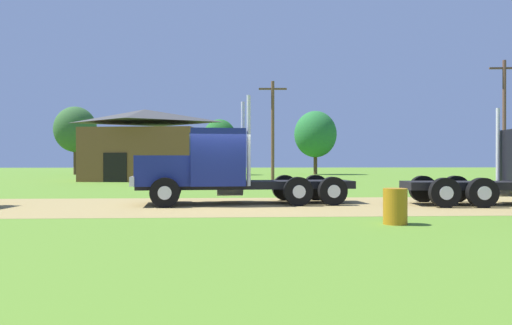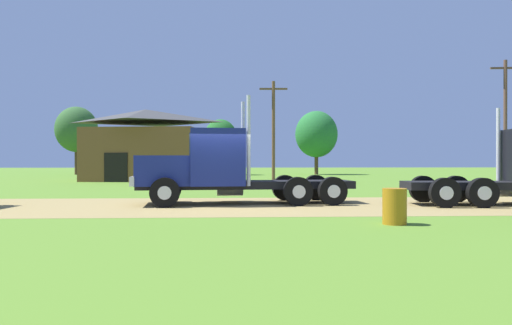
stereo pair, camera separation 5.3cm
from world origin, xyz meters
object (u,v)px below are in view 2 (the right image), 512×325
(utility_pole_near, at_px, (273,128))
(utility_pole_far, at_px, (505,118))
(steel_barrel, at_px, (395,206))
(shed_building, at_px, (145,146))
(truck_foreground_white, at_px, (215,169))

(utility_pole_near, distance_m, utility_pole_far, 17.39)
(steel_barrel, bearing_deg, shed_building, 112.26)
(steel_barrel, height_order, utility_pole_near, utility_pole_near)
(truck_foreground_white, xyz_separation_m, shed_building, (-6.38, 21.11, 1.49))
(utility_pole_far, bearing_deg, steel_barrel, -125.74)
(truck_foreground_white, relative_size, steel_barrel, 9.14)
(steel_barrel, relative_size, utility_pole_near, 0.11)
(utility_pole_far, bearing_deg, utility_pole_near, 171.09)
(shed_building, height_order, utility_pole_near, utility_pole_near)
(truck_foreground_white, distance_m, utility_pole_near, 20.22)
(shed_building, bearing_deg, utility_pole_far, -8.64)
(truck_foreground_white, relative_size, utility_pole_near, 1.04)
(steel_barrel, bearing_deg, truck_foreground_white, 128.57)
(steel_barrel, bearing_deg, utility_pole_near, 91.77)
(steel_barrel, relative_size, utility_pole_far, 0.10)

